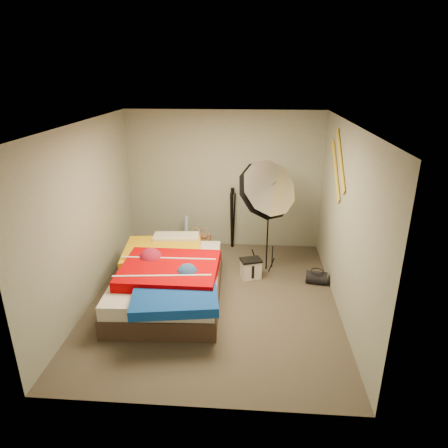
# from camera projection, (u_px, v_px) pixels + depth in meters

# --- Properties ---
(floor) EXTENTS (4.00, 4.00, 0.00)m
(floor) POSITION_uv_depth(u_px,v_px,m) (214.00, 299.00, 5.82)
(floor) COLOR #4E463A
(floor) RESTS_ON ground
(ceiling) EXTENTS (4.00, 4.00, 0.00)m
(ceiling) POSITION_uv_depth(u_px,v_px,m) (212.00, 124.00, 4.92)
(ceiling) COLOR silver
(ceiling) RESTS_ON wall_back
(wall_back) EXTENTS (3.50, 0.00, 3.50)m
(wall_back) POSITION_uv_depth(u_px,v_px,m) (224.00, 181.00, 7.23)
(wall_back) COLOR gray
(wall_back) RESTS_ON floor
(wall_front) EXTENTS (3.50, 0.00, 3.50)m
(wall_front) POSITION_uv_depth(u_px,v_px,m) (191.00, 298.00, 3.51)
(wall_front) COLOR gray
(wall_front) RESTS_ON floor
(wall_left) EXTENTS (0.00, 4.00, 4.00)m
(wall_left) POSITION_uv_depth(u_px,v_px,m) (87.00, 216.00, 5.49)
(wall_left) COLOR gray
(wall_left) RESTS_ON floor
(wall_right) EXTENTS (0.00, 4.00, 4.00)m
(wall_right) POSITION_uv_depth(u_px,v_px,m) (346.00, 222.00, 5.25)
(wall_right) COLOR gray
(wall_right) RESTS_ON floor
(tote_bag) EXTENTS (0.37, 0.22, 0.36)m
(tote_bag) POSITION_uv_depth(u_px,v_px,m) (201.00, 243.00, 7.30)
(tote_bag) COLOR tan
(tote_bag) RESTS_ON floor
(wrapping_roll) EXTENTS (0.09, 0.19, 0.65)m
(wrapping_roll) POSITION_uv_depth(u_px,v_px,m) (186.00, 233.00, 7.34)
(wrapping_roll) COLOR #4976BA
(wrapping_roll) RESTS_ON floor
(camera_case) EXTENTS (0.35, 0.30, 0.30)m
(camera_case) POSITION_uv_depth(u_px,v_px,m) (251.00, 269.00, 6.38)
(camera_case) COLOR silver
(camera_case) RESTS_ON floor
(duffel_bag) EXTENTS (0.35, 0.25, 0.20)m
(duffel_bag) POSITION_uv_depth(u_px,v_px,m) (317.00, 278.00, 6.22)
(duffel_bag) COLOR black
(duffel_bag) RESTS_ON floor
(wall_stripe_upper) EXTENTS (0.02, 0.91, 0.78)m
(wall_stripe_upper) POSITION_uv_depth(u_px,v_px,m) (341.00, 160.00, 5.55)
(wall_stripe_upper) COLOR gold
(wall_stripe_upper) RESTS_ON wall_right
(wall_stripe_lower) EXTENTS (0.02, 0.91, 0.78)m
(wall_stripe_lower) POSITION_uv_depth(u_px,v_px,m) (336.00, 170.00, 5.86)
(wall_stripe_lower) COLOR gold
(wall_stripe_lower) RESTS_ON wall_right
(bed) EXTENTS (1.64, 2.35, 0.62)m
(bed) POSITION_uv_depth(u_px,v_px,m) (169.00, 279.00, 5.75)
(bed) COLOR #432F25
(bed) RESTS_ON floor
(photo_umbrella) EXTENTS (0.97, 1.10, 1.97)m
(photo_umbrella) POSITION_uv_depth(u_px,v_px,m) (265.00, 191.00, 6.04)
(photo_umbrella) COLOR black
(photo_umbrella) RESTS_ON floor
(camera_tripod) EXTENTS (0.08, 0.08, 1.15)m
(camera_tripod) POSITION_uv_depth(u_px,v_px,m) (232.00, 214.00, 7.31)
(camera_tripod) COLOR black
(camera_tripod) RESTS_ON floor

